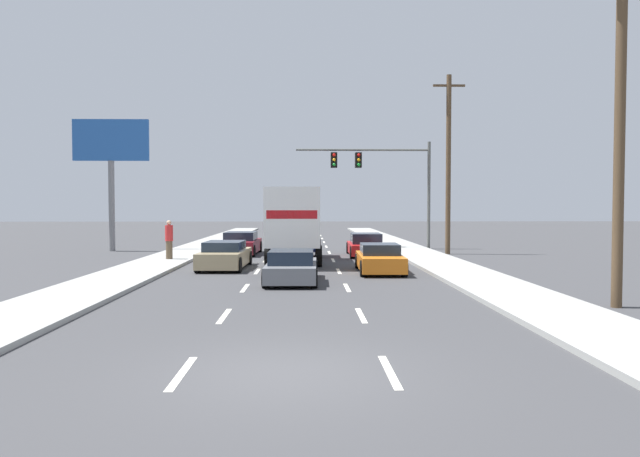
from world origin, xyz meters
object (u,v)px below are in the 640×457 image
car_tan (225,256)px  roadside_billboard (111,156)px  box_truck (295,220)px  traffic_signal_mast (374,169)px  car_red (366,246)px  utility_pole_near (620,118)px  pedestrian_near_corner (169,239)px  car_orange (380,259)px  car_gray (292,267)px  car_maroon (241,244)px  utility_pole_mid (448,162)px

car_tan → roadside_billboard: (-8.20, 10.20, 5.19)m
box_truck → traffic_signal_mast: (4.85, 8.84, 3.05)m
car_red → utility_pole_near: bearing=-72.9°
traffic_signal_mast → pedestrian_near_corner: bearing=-142.6°
box_truck → roadside_billboard: roadside_billboard is taller
car_orange → traffic_signal_mast: 14.09m
car_orange → utility_pole_near: utility_pole_near is taller
car_gray → roadside_billboard: (-11.23, 14.95, 5.21)m
box_truck → car_maroon: bearing=123.3°
utility_pole_near → pedestrian_near_corner: bearing=138.2°
car_tan → car_red: 9.29m
pedestrian_near_corner → utility_pole_mid: bearing=16.2°
utility_pole_near → utility_pole_mid: utility_pole_mid is taller
car_tan → car_orange: car_tan is taller
car_red → car_orange: size_ratio=1.04×
box_truck → roadside_billboard: bearing=146.5°
utility_pole_mid → roadside_billboard: size_ratio=1.27×
box_truck → car_red: 5.40m
utility_pole_mid → pedestrian_near_corner: (-14.75, -4.27, -4.10)m
car_tan → car_red: (6.81, 6.32, 0.00)m
traffic_signal_mast → pedestrian_near_corner: traffic_signal_mast is taller
car_gray → car_orange: (3.54, 3.10, -0.00)m
car_gray → roadside_billboard: size_ratio=0.54×
car_maroon → car_red: bearing=-10.0°
car_tan → utility_pole_near: bearing=-40.7°
pedestrian_near_corner → car_orange: bearing=-26.5°
utility_pole_mid → car_red: bearing=-166.5°
car_maroon → utility_pole_mid: bearing=-0.4°
car_orange → roadside_billboard: bearing=141.3°
car_tan → car_red: car_red is taller
traffic_signal_mast → roadside_billboard: (-16.06, -1.42, 0.67)m
box_truck → pedestrian_near_corner: size_ratio=4.35×
box_truck → pedestrian_near_corner: box_truck is taller
car_gray → car_red: bearing=71.2°
car_tan → pedestrian_near_corner: size_ratio=2.40×
roadside_billboard → pedestrian_near_corner: size_ratio=4.20×
car_maroon → traffic_signal_mast: bearing=27.0°
car_maroon → box_truck: 5.88m
car_red → utility_pole_mid: bearing=13.5°
car_gray → car_tan: bearing=122.5°
utility_pole_near → box_truck: bearing=124.3°
car_tan → car_orange: size_ratio=1.07×
car_maroon → car_gray: size_ratio=1.08×
box_truck → roadside_billboard: 13.94m
car_orange → pedestrian_near_corner: (-9.73, 4.85, 0.55)m
car_maroon → car_orange: (6.70, -9.20, -0.05)m
box_truck → roadside_billboard: (-11.20, 7.42, 3.71)m
car_maroon → car_red: (6.93, -1.23, -0.03)m
box_truck → utility_pole_near: bearing=-55.7°
car_orange → utility_pole_mid: bearing=61.2°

